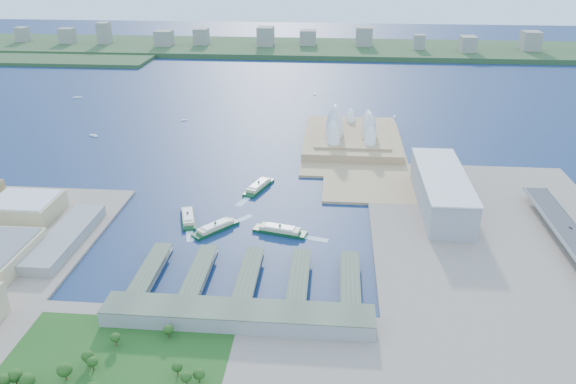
# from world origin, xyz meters

# --- Properties ---
(ground) EXTENTS (3000.00, 3000.00, 0.00)m
(ground) POSITION_xyz_m (0.00, 0.00, 0.00)
(ground) COLOR #0F2247
(ground) RESTS_ON ground
(east_land) EXTENTS (240.00, 500.00, 3.00)m
(east_land) POSITION_xyz_m (240.00, -50.00, 1.50)
(east_land) COLOR gray
(east_land) RESTS_ON ground
(peninsula) EXTENTS (135.00, 220.00, 3.00)m
(peninsula) POSITION_xyz_m (107.50, 260.00, 1.50)
(peninsula) COLOR tan
(peninsula) RESTS_ON ground
(far_shore) EXTENTS (2200.00, 260.00, 12.00)m
(far_shore) POSITION_xyz_m (0.00, 980.00, 6.00)
(far_shore) COLOR #2D4926
(far_shore) RESTS_ON ground
(opera_house) EXTENTS (134.00, 180.00, 58.00)m
(opera_house) POSITION_xyz_m (105.00, 280.00, 32.00)
(opera_house) COLOR white
(opera_house) RESTS_ON peninsula
(toaster_building) EXTENTS (45.00, 155.00, 35.00)m
(toaster_building) POSITION_xyz_m (195.00, 80.00, 20.50)
(toaster_building) COLOR gray
(toaster_building) RESTS_ON east_land
(ferry_wharves) EXTENTS (184.00, 90.00, 9.30)m
(ferry_wharves) POSITION_xyz_m (14.00, -75.00, 4.65)
(ferry_wharves) COLOR #47533F
(ferry_wharves) RESTS_ON ground
(terminal_building) EXTENTS (200.00, 28.00, 12.00)m
(terminal_building) POSITION_xyz_m (15.00, -135.00, 9.00)
(terminal_building) COLOR gray
(terminal_building) RESTS_ON south_land
(park) EXTENTS (150.00, 110.00, 16.00)m
(park) POSITION_xyz_m (-60.00, -190.00, 11.00)
(park) COLOR #194714
(park) RESTS_ON south_land
(far_skyline) EXTENTS (1900.00, 140.00, 55.00)m
(far_skyline) POSITION_xyz_m (0.00, 960.00, 39.50)
(far_skyline) COLOR gray
(far_skyline) RESTS_ON far_shore
(ferry_a) EXTENTS (26.53, 51.00, 9.36)m
(ferry_a) POSITION_xyz_m (-64.47, 30.00, 4.68)
(ferry_a) COLOR #0E391B
(ferry_a) RESTS_ON ground
(ferry_b) EXTENTS (30.90, 55.39, 10.19)m
(ferry_b) POSITION_xyz_m (-3.07, 113.41, 5.10)
(ferry_b) COLOR #0E391B
(ferry_b) RESTS_ON ground
(ferry_c) EXTENTS (42.48, 47.03, 9.57)m
(ferry_c) POSITION_xyz_m (-31.96, 10.58, 4.79)
(ferry_c) COLOR #0E391B
(ferry_c) RESTS_ON ground
(ferry_d) EXTENTS (54.11, 25.33, 9.92)m
(ferry_d) POSITION_xyz_m (31.49, 10.52, 4.96)
(ferry_d) COLOR #0E391B
(ferry_d) RESTS_ON ground
(boat_a) EXTENTS (14.08, 9.23, 2.69)m
(boat_a) POSITION_xyz_m (-266.39, 278.39, 1.35)
(boat_a) COLOR white
(boat_a) RESTS_ON ground
(boat_b) EXTENTS (9.12, 6.82, 2.35)m
(boat_b) POSITION_xyz_m (-154.74, 363.93, 1.18)
(boat_b) COLOR white
(boat_b) RESTS_ON ground
(boat_c) EXTENTS (4.76, 11.13, 2.42)m
(boat_c) POSITION_xyz_m (176.38, 410.63, 1.21)
(boat_c) COLOR white
(boat_c) RESTS_ON ground
(boat_d) EXTENTS (15.76, 6.14, 2.60)m
(boat_d) POSITION_xyz_m (-380.92, 482.35, 1.30)
(boat_d) COLOR white
(boat_d) RESTS_ON ground
(boat_e) EXTENTS (5.64, 9.96, 2.33)m
(boat_e) POSITION_xyz_m (42.25, 542.54, 1.16)
(boat_e) COLOR white
(boat_e) RESTS_ON ground
(car_c) EXTENTS (1.76, 4.33, 1.26)m
(car_c) POSITION_xyz_m (304.00, 16.79, 15.48)
(car_c) COLOR slate
(car_c) RESTS_ON expressway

